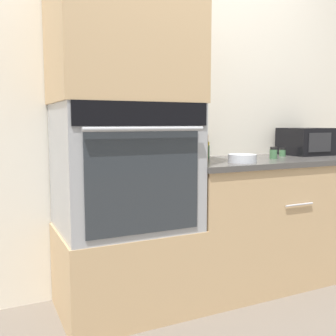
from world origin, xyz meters
name	(u,v)px	position (x,y,z in m)	size (l,w,h in m)	color
ground_plane	(208,316)	(0.00, 0.00, 0.00)	(12.00, 12.00, 0.00)	#6B6056
wall_back	(162,104)	(0.00, 0.63, 1.25)	(8.00, 0.05, 2.50)	silver
oven_cabinet_base	(126,268)	(-0.39, 0.30, 0.25)	(0.79, 0.60, 0.50)	tan
wall_oven	(125,167)	(-0.39, 0.30, 0.87)	(0.76, 0.64, 0.72)	#9EA0A5
oven_cabinet_upper	(123,37)	(-0.39, 0.30, 1.60)	(0.79, 0.60, 0.75)	tan
counter_unit	(266,219)	(0.66, 0.30, 0.44)	(1.34, 0.63, 0.87)	tan
microwave	(306,141)	(1.12, 0.41, 0.98)	(0.35, 0.31, 0.21)	black
knife_block	(197,147)	(0.12, 0.35, 0.96)	(0.09, 0.12, 0.22)	olive
bowl	(242,158)	(0.33, 0.15, 0.90)	(0.18, 0.18, 0.05)	silver
condiment_jar_near	(205,150)	(0.28, 0.51, 0.93)	(0.06, 0.06, 0.11)	#427047
condiment_jar_mid	(273,153)	(0.66, 0.25, 0.91)	(0.05, 0.05, 0.08)	#427047
condiment_jar_far	(282,152)	(0.86, 0.38, 0.90)	(0.05, 0.05, 0.06)	#427047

